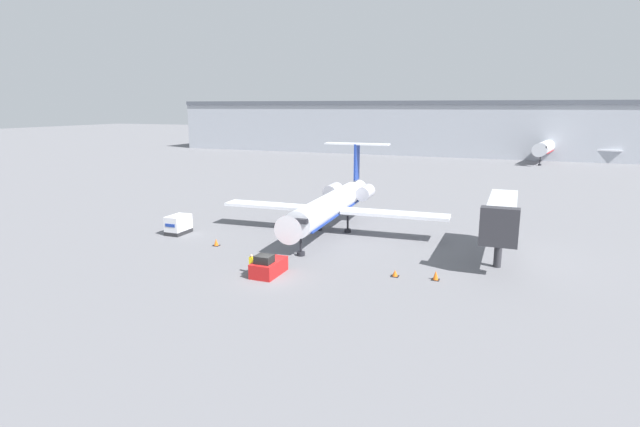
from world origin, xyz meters
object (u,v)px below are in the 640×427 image
object	(u,v)px
traffic_cone_mid	(436,276)
airplane_parked_far_left	(550,145)
luggage_cart	(178,225)
jet_bridge	(502,215)
airplane_main	(332,204)
traffic_cone_right	(395,273)
traffic_cone_left	(216,242)
pushback_tug	(269,266)
worker_near_tug	(252,263)

from	to	relation	value
traffic_cone_mid	airplane_parked_far_left	bearing A→B (deg)	83.02
luggage_cart	jet_bridge	bearing A→B (deg)	5.45
airplane_main	traffic_cone_right	distance (m)	16.90
luggage_cart	traffic_cone_right	distance (m)	27.57
luggage_cart	traffic_cone_mid	xyz separation A→B (m)	(30.49, -4.95, -0.69)
traffic_cone_left	traffic_cone_right	xyz separation A→B (m)	(20.08, -2.57, -0.07)
luggage_cart	airplane_parked_far_left	world-z (taller)	airplane_parked_far_left
jet_bridge	pushback_tug	bearing A→B (deg)	-146.57
worker_near_tug	airplane_parked_far_left	distance (m)	118.13
luggage_cart	airplane_parked_far_left	size ratio (longest dim) A/B	0.08
pushback_tug	traffic_cone_right	world-z (taller)	pushback_tug
airplane_main	worker_near_tug	distance (m)	16.94
traffic_cone_left	jet_bridge	world-z (taller)	jet_bridge
worker_near_tug	jet_bridge	distance (m)	24.15
luggage_cart	traffic_cone_left	distance (m)	7.53
traffic_cone_left	jet_bridge	xyz separation A→B (m)	(28.27, 6.14, 4.09)
worker_near_tug	airplane_parked_far_left	bearing A→B (deg)	75.78
pushback_tug	luggage_cart	size ratio (longest dim) A/B	1.26
jet_bridge	worker_near_tug	bearing A→B (deg)	-148.00
airplane_main	traffic_cone_right	xyz separation A→B (m)	(10.65, -12.75, -3.12)
worker_near_tug	traffic_cone_left	world-z (taller)	worker_near_tug
pushback_tug	luggage_cart	bearing A→B (deg)	151.43
airplane_main	traffic_cone_right	size ratio (longest dim) A/B	40.07
traffic_cone_right	airplane_parked_far_left	xyz separation A→B (m)	(16.94, 110.53, 3.77)
worker_near_tug	airplane_parked_far_left	world-z (taller)	airplane_parked_far_left
luggage_cart	traffic_cone_right	world-z (taller)	luggage_cart
jet_bridge	airplane_parked_far_left	bearing A→B (deg)	85.09
traffic_cone_left	worker_near_tug	bearing A→B (deg)	-39.15
airplane_main	luggage_cart	bearing A→B (deg)	-155.68
pushback_tug	traffic_cone_right	distance (m)	11.15
airplane_main	pushback_tug	xyz separation A→B (m)	(0.12, -16.40, -2.65)
airplane_main	jet_bridge	distance (m)	19.30
traffic_cone_right	airplane_main	bearing A→B (deg)	129.87
traffic_cone_right	traffic_cone_mid	bearing A→B (deg)	6.60
traffic_cone_left	jet_bridge	size ratio (longest dim) A/B	0.06
jet_bridge	traffic_cone_left	bearing A→B (deg)	-167.75
airplane_main	airplane_parked_far_left	world-z (taller)	airplane_parked_far_left
airplane_main	traffic_cone_mid	bearing A→B (deg)	-41.21
pushback_tug	traffic_cone_left	world-z (taller)	pushback_tug
airplane_parked_far_left	jet_bridge	xyz separation A→B (m)	(-8.75, -101.82, 0.40)
traffic_cone_right	airplane_parked_far_left	world-z (taller)	airplane_parked_far_left
pushback_tug	worker_near_tug	distance (m)	1.58
airplane_parked_far_left	jet_bridge	distance (m)	102.19
luggage_cart	traffic_cone_left	bearing A→B (deg)	-21.74
traffic_cone_left	airplane_parked_far_left	distance (m)	114.18
airplane_main	jet_bridge	size ratio (longest dim) A/B	2.07
worker_near_tug	traffic_cone_mid	world-z (taller)	worker_near_tug
traffic_cone_mid	jet_bridge	bearing A→B (deg)	60.31
pushback_tug	airplane_parked_far_left	distance (m)	117.47
luggage_cart	airplane_parked_far_left	bearing A→B (deg)	67.31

